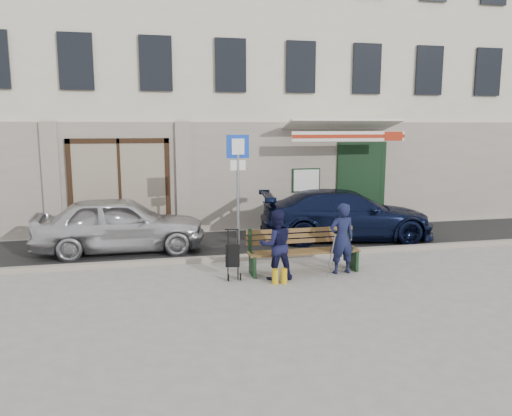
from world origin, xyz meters
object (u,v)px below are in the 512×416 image
object	(u,v)px
car_silver	(120,224)
parking_sign	(238,175)
car_navy	(346,215)
woman	(276,245)
bench	(302,251)
man	(342,238)
stroller	(233,257)

from	to	relation	value
car_silver	parking_sign	size ratio (longest dim) A/B	1.42
car_silver	car_navy	world-z (taller)	car_silver
woman	parking_sign	bearing A→B (deg)	-77.45
car_silver	woman	xyz separation A→B (m)	(3.19, -2.99, 0.02)
bench	car_navy	bearing A→B (deg)	51.88
parking_sign	man	xyz separation A→B (m)	(1.89, -1.73, -1.21)
bench	car_silver	bearing A→B (deg)	145.67
woman	stroller	bearing A→B (deg)	-18.45
parking_sign	bench	size ratio (longest dim) A/B	1.20
car_navy	parking_sign	distance (m)	3.71
car_navy	stroller	world-z (taller)	car_navy
parking_sign	stroller	bearing A→B (deg)	-112.02
woman	stroller	size ratio (longest dim) A/B	1.44
car_navy	man	xyz separation A→B (m)	(-1.35, -2.99, 0.07)
man	woman	xyz separation A→B (m)	(-1.45, -0.10, -0.04)
car_navy	parking_sign	xyz separation A→B (m)	(-3.24, -1.27, 1.28)
bench	woman	bearing A→B (deg)	-151.10
bench	stroller	xyz separation A→B (m)	(-1.50, -0.10, -0.02)
parking_sign	woman	distance (m)	2.26
bench	stroller	bearing A→B (deg)	-176.35
bench	woman	size ratio (longest dim) A/B	1.67
stroller	parking_sign	bearing A→B (deg)	87.04
stroller	woman	bearing A→B (deg)	-5.76
car_silver	parking_sign	bearing A→B (deg)	-112.90
parking_sign	stroller	distance (m)	2.22
car_navy	stroller	bearing A→B (deg)	135.38
car_silver	man	size ratio (longest dim) A/B	2.73
car_navy	woman	xyz separation A→B (m)	(-2.80, -3.10, 0.03)
car_silver	stroller	distance (m)	3.60
car_navy	woman	distance (m)	4.17
parking_sign	bench	distance (m)	2.37
parking_sign	car_navy	bearing A→B (deg)	13.84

